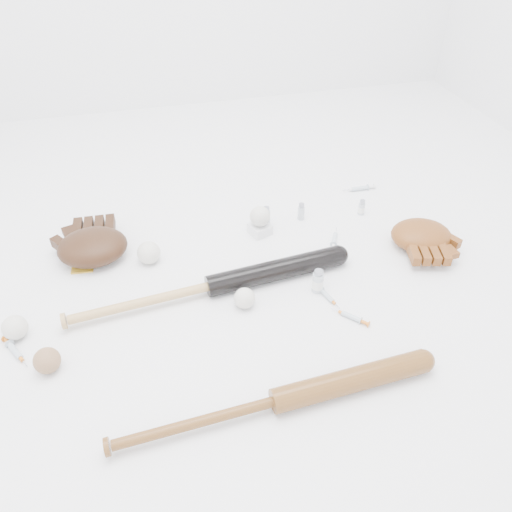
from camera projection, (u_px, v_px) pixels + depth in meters
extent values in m
plane|color=white|center=(252.00, 286.00, 1.59)|extent=(3.00, 3.00, 0.00)
cube|color=#B88921|center=(83.00, 263.00, 1.67)|extent=(0.08, 0.10, 0.01)
cube|color=white|center=(260.00, 229.00, 1.80)|extent=(0.09, 0.09, 0.04)
sphere|color=silver|center=(260.00, 216.00, 1.76)|extent=(0.07, 0.07, 0.07)
sphere|color=silver|center=(15.00, 328.00, 1.41)|extent=(0.07, 0.07, 0.07)
sphere|color=silver|center=(149.00, 253.00, 1.66)|extent=(0.08, 0.08, 0.08)
sphere|color=silver|center=(245.00, 298.00, 1.50)|extent=(0.06, 0.06, 0.06)
sphere|color=#8D6443|center=(47.00, 361.00, 1.32)|extent=(0.07, 0.07, 0.07)
cylinder|color=silver|center=(301.00, 211.00, 1.86)|extent=(0.03, 0.03, 0.07)
cylinder|color=silver|center=(362.00, 207.00, 1.89)|extent=(0.02, 0.02, 0.06)
cylinder|color=silver|center=(266.00, 216.00, 1.83)|extent=(0.03, 0.03, 0.08)
cylinder|color=silver|center=(318.00, 281.00, 1.55)|extent=(0.03, 0.03, 0.08)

